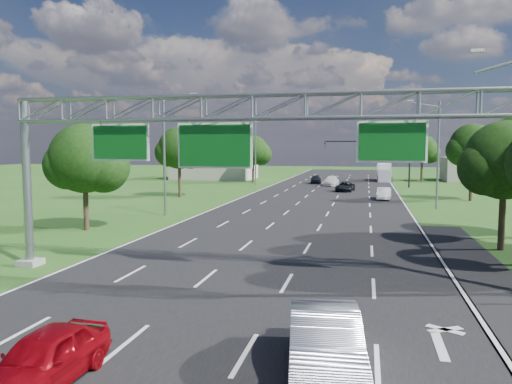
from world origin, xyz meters
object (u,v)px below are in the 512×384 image
(sign_gantry, at_px, (256,121))
(box_truck, at_px, (384,173))
(red_coupe, at_px, (44,359))
(silver_sedan, at_px, (325,344))
(traffic_signal, at_px, (384,151))

(sign_gantry, height_order, box_truck, sign_gantry)
(red_coupe, xyz_separation_m, silver_sedan, (6.58, 2.01, 0.15))
(traffic_signal, xyz_separation_m, box_truck, (0.52, 13.75, -3.77))
(sign_gantry, distance_m, red_coupe, 12.77)
(sign_gantry, relative_size, box_truck, 3.00)
(red_coupe, bearing_deg, silver_sedan, 18.10)
(sign_gantry, height_order, traffic_signal, sign_gantry)
(traffic_signal, bearing_deg, red_coupe, -98.89)
(silver_sedan, bearing_deg, traffic_signal, 79.18)
(silver_sedan, bearing_deg, sign_gantry, 105.47)
(traffic_signal, height_order, silver_sedan, traffic_signal)
(traffic_signal, relative_size, box_truck, 1.56)
(box_truck, bearing_deg, red_coupe, -93.92)
(box_truck, bearing_deg, traffic_signal, -88.37)
(sign_gantry, relative_size, red_coupe, 5.82)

